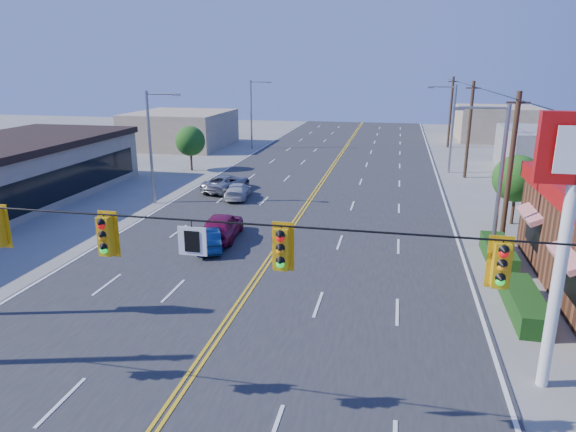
% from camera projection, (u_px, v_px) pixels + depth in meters
% --- Properties ---
extents(ground, '(160.00, 160.00, 0.00)m').
position_uv_depth(ground, '(163.00, 418.00, 14.64)').
color(ground, gray).
rests_on(ground, ground).
extents(road, '(20.00, 120.00, 0.06)m').
position_uv_depth(road, '(297.00, 219.00, 33.40)').
color(road, '#2D2D30').
rests_on(road, ground).
extents(signal_span, '(24.32, 0.34, 9.00)m').
position_uv_depth(signal_span, '(146.00, 258.00, 13.28)').
color(signal_span, '#47301E').
rests_on(signal_span, ground).
extents(kfc_pylon, '(2.20, 0.36, 8.50)m').
position_uv_depth(kfc_pylon, '(571.00, 200.00, 14.49)').
color(kfc_pylon, white).
rests_on(kfc_pylon, ground).
extents(streetlight_se, '(2.55, 0.25, 8.00)m').
position_uv_depth(streetlight_se, '(496.00, 179.00, 24.35)').
color(streetlight_se, gray).
rests_on(streetlight_se, ground).
extents(streetlight_ne, '(2.55, 0.25, 8.00)m').
position_uv_depth(streetlight_ne, '(451.00, 124.00, 46.86)').
color(streetlight_ne, gray).
rests_on(streetlight_ne, ground).
extents(streetlight_sw, '(2.55, 0.25, 8.00)m').
position_uv_depth(streetlight_sw, '(153.00, 141.00, 36.16)').
color(streetlight_sw, gray).
rests_on(streetlight_sw, ground).
extents(streetlight_nw, '(2.55, 0.25, 8.00)m').
position_uv_depth(streetlight_nw, '(253.00, 111.00, 60.55)').
color(streetlight_nw, gray).
rests_on(streetlight_nw, ground).
extents(utility_pole_near, '(0.28, 0.28, 8.40)m').
position_uv_depth(utility_pole_near, '(510.00, 170.00, 27.91)').
color(utility_pole_near, '#47301E').
rests_on(utility_pole_near, ground).
extents(utility_pole_mid, '(0.28, 0.28, 8.40)m').
position_uv_depth(utility_pole_mid, '(469.00, 130.00, 44.80)').
color(utility_pole_mid, '#47301E').
rests_on(utility_pole_mid, ground).
extents(utility_pole_far, '(0.28, 0.28, 8.40)m').
position_uv_depth(utility_pole_far, '(451.00, 112.00, 61.68)').
color(utility_pole_far, '#47301E').
rests_on(utility_pole_far, ground).
extents(tree_kfc_rear, '(2.94, 2.94, 4.41)m').
position_uv_depth(tree_kfc_rear, '(517.00, 179.00, 31.76)').
color(tree_kfc_rear, '#47301E').
rests_on(tree_kfc_rear, ground).
extents(tree_west, '(2.80, 2.80, 4.20)m').
position_uv_depth(tree_west, '(190.00, 141.00, 48.34)').
color(tree_west, '#47301E').
rests_on(tree_west, ground).
extents(bld_east_mid, '(12.00, 10.00, 4.00)m').
position_uv_depth(bld_east_mid, '(573.00, 152.00, 47.22)').
color(bld_east_mid, gray).
rests_on(bld_east_mid, ground).
extents(bld_west_far, '(11.00, 12.00, 4.20)m').
position_uv_depth(bld_west_far, '(181.00, 129.00, 63.07)').
color(bld_west_far, tan).
rests_on(bld_west_far, ground).
extents(bld_east_far, '(10.00, 10.00, 4.40)m').
position_uv_depth(bld_east_far, '(497.00, 123.00, 68.40)').
color(bld_east_far, tan).
rests_on(bld_east_far, ground).
extents(car_magenta, '(2.15, 4.62, 1.53)m').
position_uv_depth(car_magenta, '(222.00, 227.00, 29.43)').
color(car_magenta, maroon).
rests_on(car_magenta, ground).
extents(car_blue, '(2.71, 3.91, 1.22)m').
position_uv_depth(car_blue, '(207.00, 239.00, 27.88)').
color(car_blue, navy).
rests_on(car_blue, ground).
extents(car_white, '(2.10, 4.13, 1.15)m').
position_uv_depth(car_white, '(238.00, 191.00, 38.52)').
color(car_white, '#BCBCBC').
rests_on(car_white, ground).
extents(car_silver, '(3.17, 5.18, 1.34)m').
position_uv_depth(car_silver, '(226.00, 183.00, 40.68)').
color(car_silver, '#95959A').
rests_on(car_silver, ground).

